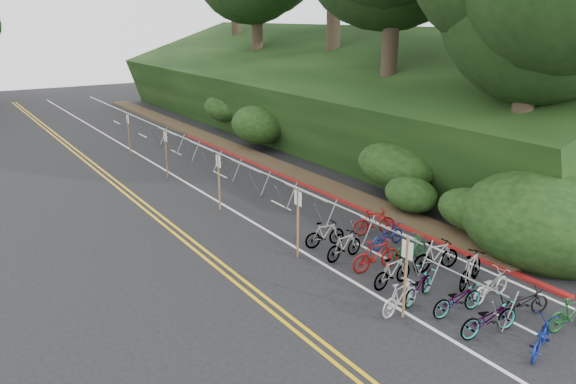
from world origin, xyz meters
name	(u,v)px	position (x,y,z in m)	size (l,w,h in m)	color
ground	(382,325)	(0.00, 0.00, 0.00)	(120.00, 120.00, 0.00)	black
road_markings	(230,215)	(0.63, 10.10, 0.00)	(7.47, 80.00, 0.01)	gold
red_curb	(304,184)	(5.70, 12.00, 0.05)	(0.25, 28.00, 0.10)	maroon
embankment	(334,103)	(12.96, 19.04, 2.57)	(14.30, 48.14, 9.11)	black
bike_rack_front	(464,286)	(2.41, -0.67, 0.80)	(1.10, 2.86, 1.09)	gray
bike_racks_rest	(246,172)	(3.00, 13.00, 0.85)	(1.14, 23.00, 1.17)	gray
signpost_near	(406,272)	(0.78, 0.03, 1.36)	(0.08, 0.40, 2.37)	brown
signposts_rest	(190,163)	(0.60, 14.00, 1.43)	(0.08, 18.40, 2.50)	brown
bike_front	(400,297)	(0.88, 0.27, 0.48)	(1.60, 0.45, 0.96)	beige
bike_valet	(433,271)	(2.92, 0.95, 0.48)	(3.45, 10.04, 1.09)	navy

